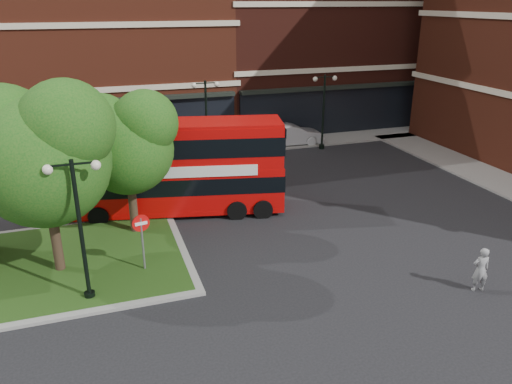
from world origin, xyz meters
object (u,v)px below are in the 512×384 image
object	(u,v)px
bus	(174,162)
woman	(481,270)
car_white	(291,135)
car_silver	(113,154)

from	to	relation	value
bus	woman	world-z (taller)	bus
bus	woman	distance (m)	13.65
bus	woman	bearing A→B (deg)	-37.22
bus	car_white	world-z (taller)	bus
car_white	car_silver	bearing A→B (deg)	96.38
car_silver	car_white	size ratio (longest dim) A/B	0.92
bus	car_silver	xyz separation A→B (m)	(-2.41, 8.50, -1.83)
bus	car_silver	world-z (taller)	bus
woman	car_silver	distance (m)	21.88
woman	car_white	distance (m)	19.52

